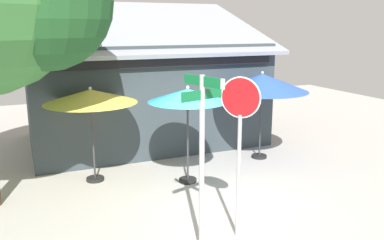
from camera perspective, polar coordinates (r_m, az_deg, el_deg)
ground_plane at (r=9.19m, az=2.89°, el=-11.66°), size 28.00×28.00×0.10m
cafe_building at (r=13.64m, az=-6.89°, el=4.29°), size 7.74×5.06×4.67m
street_sign_post at (r=6.64m, az=1.43°, el=-3.85°), size 0.81×0.87×3.05m
stop_sign at (r=7.12m, az=6.74°, el=-1.31°), size 0.49×0.55×2.96m
patio_umbrella_mustard_left at (r=10.04m, az=-14.10°, el=3.15°), size 2.25×2.25×2.39m
patio_umbrella_teal_center at (r=9.65m, az=-0.62°, el=3.33°), size 1.93×1.93×2.42m
patio_umbrella_royal_blue_right at (r=11.69m, az=9.83°, el=5.18°), size 2.63×2.63×2.56m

